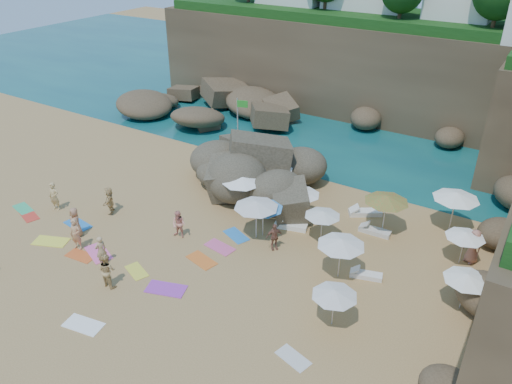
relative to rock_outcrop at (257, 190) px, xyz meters
The scene contains 49 objects.
ground 6.33m from the rock_outcrop, 89.97° to the right, with size 120.00×120.00×0.00m, color tan.
seawater 23.67m from the rock_outcrop, 89.99° to the left, with size 120.00×120.00×0.00m, color #0C4751.
cliff_back 19.20m from the rock_outcrop, 83.88° to the left, with size 44.00×8.00×8.00m, color brown.
rock_promontory 14.65m from the rock_outcrop, 138.66° to the left, with size 12.00×7.00×2.00m, color brown, non-canonical shape.
marina_masts 29.01m from the rock_outcrop, 124.87° to the left, with size 3.10×0.10×6.00m.
rock_outcrop is the anchor object (origin of this frame).
flag_pole 6.32m from the rock_outcrop, 135.34° to the left, with size 0.86×0.31×4.51m.
parasol_0 4.93m from the rock_outcrop, 23.69° to the right, with size 2.23×2.23×2.11m.
parasol_1 2.28m from the rock_outcrop, 26.96° to the left, with size 2.14×2.14×2.03m.
parasol_2 12.35m from the rock_outcrop, ahead, with size 2.60×2.60×2.46m.
parasol_3 13.36m from the rock_outcrop, ahead, with size 2.02×2.02×1.91m.
parasol_4 14.90m from the rock_outcrop, 18.58° to the right, with size 2.11×2.11×1.99m.
parasol_5 5.97m from the rock_outcrop, 58.51° to the right, with size 2.50×2.50×2.36m.
parasol_6 9.03m from the rock_outcrop, ahead, with size 2.52×2.52×2.38m.
parasol_7 7.06m from the rock_outcrop, 26.50° to the right, with size 2.01×2.01×1.90m.
parasol_8 10.15m from the rock_outcrop, 33.72° to the right, with size 2.39×2.39×2.26m.
parasol_9 3.43m from the rock_outcrop, 77.50° to the right, with size 2.46×2.46×2.32m.
parasol_10 5.72m from the rock_outcrop, 54.51° to the right, with size 2.26×2.26×2.13m.
parasol_11 12.99m from the rock_outcrop, 43.02° to the right, with size 2.04×2.04×1.93m.
lounger_0 2.68m from the rock_outcrop, 102.04° to the left, with size 1.65×0.55×0.26m, color silver.
lounger_1 2.26m from the rock_outcrop, 28.55° to the left, with size 1.67×0.56×0.26m, color silver.
lounger_2 7.30m from the rock_outcrop, ahead, with size 1.97×0.66×0.31m, color white.
lounger_3 10.66m from the rock_outcrop, 27.02° to the right, with size 1.60×0.53×0.25m, color white.
lounger_4 8.50m from the rock_outcrop, ahead, with size 1.79×0.60×0.28m, color silver.
lounger_5 5.01m from the rock_outcrop, 34.76° to the right, with size 1.89×0.63×0.29m, color white.
towel_0 11.41m from the rock_outcrop, 126.05° to the right, with size 1.77×0.88×0.03m, color blue.
towel_1 11.14m from the rock_outcrop, 108.46° to the right, with size 1.90×0.95×0.03m, color pink.
towel_2 11.98m from the rock_outcrop, 110.13° to the right, with size 1.62×0.81×0.03m, color #DF5A23.
towel_3 14.79m from the rock_outcrop, 138.58° to the right, with size 1.56×0.78×0.03m, color #32B06F.
towel_4 13.02m from the rock_outcrop, 120.48° to the right, with size 1.91×0.96×0.03m, color #F1EB3F.
towel_5 14.73m from the rock_outcrop, 89.74° to the right, with size 1.78×0.89×0.03m, color white.
towel_6 11.01m from the rock_outcrop, 81.88° to the right, with size 1.94×0.97×0.03m, color purple.
towel_7 14.24m from the rock_outcrop, 134.71° to the right, with size 1.55×0.78×0.03m, color red.
towel_8 5.54m from the rock_outcrop, 70.44° to the right, with size 1.64×0.82×0.03m, color #287FD7.
towel_9 6.87m from the rock_outcrop, 75.41° to the right, with size 1.71×0.85×0.03m, color #DC558B.
towel_10 8.29m from the rock_outcrop, 78.78° to the right, with size 1.71×0.85×0.03m, color orange.
towel_12 10.66m from the rock_outcrop, 93.49° to the right, with size 1.47×0.73×0.03m, color yellow.
towel_13 14.50m from the rock_outcrop, 52.16° to the right, with size 1.48×0.74×0.03m, color silver.
person_stand_0 12.72m from the rock_outcrop, 136.57° to the right, with size 0.67×0.44×1.84m, color tan.
person_stand_1 12.21m from the rock_outcrop, 94.80° to the right, with size 0.88×0.69×1.82m, color tan.
person_stand_2 2.68m from the rock_outcrop, ahead, with size 1.12×0.46×1.73m, color #F2C289.
person_stand_3 6.81m from the rock_outcrop, 50.19° to the right, with size 0.93×0.39×1.59m, color brown.
person_stand_4 13.69m from the rock_outcrop, ahead, with size 0.94×0.51×1.93m, color #BA7561.
person_stand_5 2.11m from the rock_outcrop, 142.66° to the right, with size 1.55×0.45×1.67m, color tan.
person_stand_6 11.40m from the rock_outcrop, 103.27° to the right, with size 0.61×0.40×1.66m, color tan.
person_lie_2 11.55m from the rock_outcrop, 120.18° to the right, with size 0.85×1.75×0.47m, color #A77353.
person_lie_3 9.41m from the rock_outcrop, 130.18° to the right, with size 1.57×1.69×0.45m, color tan.
person_lie_4 11.85m from the rock_outcrop, 113.62° to the right, with size 0.67×1.83×0.44m, color tan.
person_lie_5 7.08m from the rock_outcrop, 96.31° to the right, with size 0.79×1.63×0.62m, color #E99784.
Camera 1 is at (15.36, -18.35, 15.94)m, focal length 35.00 mm.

